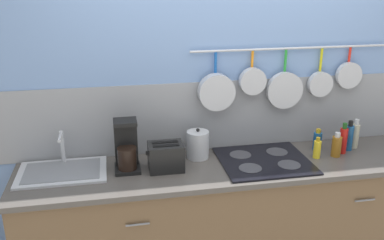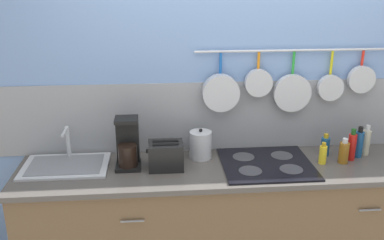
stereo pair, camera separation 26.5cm
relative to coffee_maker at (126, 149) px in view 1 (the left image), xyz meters
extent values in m
cube|color=#7293C6|center=(0.76, 0.26, 0.24)|extent=(7.20, 0.06, 2.60)
cube|color=gray|center=(0.76, 0.26, 0.11)|extent=(7.20, 0.07, 0.49)
cylinder|color=#B7BABF|center=(1.16, 0.21, 0.57)|extent=(1.42, 0.02, 0.02)
cylinder|color=#1959B2|center=(0.62, 0.21, 0.49)|extent=(0.02, 0.02, 0.14)
cylinder|color=#B7BABF|center=(0.62, 0.17, 0.30)|extent=(0.25, 0.07, 0.25)
cylinder|color=orange|center=(0.88, 0.21, 0.51)|extent=(0.02, 0.02, 0.11)
cylinder|color=#B7BABF|center=(0.88, 0.18, 0.36)|extent=(0.19, 0.05, 0.19)
cylinder|color=green|center=(1.12, 0.21, 0.48)|extent=(0.02, 0.02, 0.15)
cylinder|color=#B7BABF|center=(1.12, 0.18, 0.28)|extent=(0.26, 0.04, 0.26)
cylinder|color=gold|center=(1.39, 0.21, 0.48)|extent=(0.02, 0.02, 0.16)
cylinder|color=#B7BABF|center=(1.39, 0.18, 0.31)|extent=(0.18, 0.04, 0.18)
cylinder|color=red|center=(1.60, 0.21, 0.51)|extent=(0.02, 0.02, 0.10)
cylinder|color=#B7BABF|center=(1.60, 0.19, 0.36)|extent=(0.19, 0.04, 0.19)
cube|color=brown|center=(0.76, -0.07, -0.62)|extent=(2.93, 0.54, 0.89)
cylinder|color=slate|center=(0.03, -0.35, -0.33)|extent=(0.14, 0.01, 0.01)
cylinder|color=slate|center=(1.50, -0.35, -0.33)|extent=(0.14, 0.01, 0.01)
cube|color=#4C4742|center=(0.76, -0.07, -0.15)|extent=(2.97, 0.58, 0.03)
cube|color=#B7BABF|center=(-0.41, 0.01, -0.13)|extent=(0.55, 0.37, 0.01)
cube|color=slate|center=(-0.41, 0.01, -0.12)|extent=(0.47, 0.30, 0.00)
cylinder|color=#B7BABF|center=(-0.41, 0.15, -0.02)|extent=(0.03, 0.03, 0.23)
cylinder|color=#B7BABF|center=(-0.41, 0.08, 0.08)|extent=(0.02, 0.15, 0.02)
cube|color=black|center=(0.00, -0.02, -0.12)|extent=(0.16, 0.17, 0.02)
cube|color=black|center=(0.00, 0.04, 0.03)|extent=(0.15, 0.06, 0.33)
cylinder|color=black|center=(0.00, -0.04, -0.04)|extent=(0.12, 0.12, 0.14)
cube|color=black|center=(0.00, 0.00, 0.18)|extent=(0.15, 0.13, 0.02)
cube|color=black|center=(0.24, -0.05, -0.05)|extent=(0.22, 0.17, 0.18)
cube|color=black|center=(0.24, -0.08, 0.04)|extent=(0.17, 0.03, 0.00)
cube|color=black|center=(0.24, -0.02, 0.04)|extent=(0.17, 0.03, 0.00)
cube|color=black|center=(0.13, -0.05, -0.01)|extent=(0.02, 0.02, 0.02)
cylinder|color=#B7BABF|center=(0.48, 0.09, -0.04)|extent=(0.15, 0.15, 0.19)
sphere|color=black|center=(0.48, 0.09, 0.06)|extent=(0.02, 0.02, 0.02)
cube|color=black|center=(0.90, -0.06, -0.13)|extent=(0.59, 0.53, 0.01)
cylinder|color=#38383D|center=(0.77, -0.17, -0.12)|extent=(0.15, 0.15, 0.00)
cylinder|color=#38383D|center=(1.04, -0.17, -0.12)|extent=(0.15, 0.15, 0.00)
cylinder|color=#38383D|center=(0.77, 0.05, -0.12)|extent=(0.15, 0.15, 0.00)
cylinder|color=#38383D|center=(1.04, 0.05, -0.12)|extent=(0.15, 0.15, 0.00)
cylinder|color=yellow|center=(1.28, -0.07, -0.08)|extent=(0.05, 0.05, 0.12)
cylinder|color=#B28C19|center=(1.28, -0.07, 0.00)|extent=(0.03, 0.03, 0.03)
cylinder|color=navy|center=(1.34, 0.06, -0.07)|extent=(0.06, 0.06, 0.13)
cylinder|color=#B28C19|center=(1.34, 0.06, 0.00)|extent=(0.03, 0.03, 0.03)
cylinder|color=#8C5919|center=(1.42, -0.07, -0.07)|extent=(0.06, 0.06, 0.14)
cylinder|color=beige|center=(1.42, -0.07, 0.02)|extent=(0.04, 0.04, 0.03)
cylinder|color=red|center=(1.49, -0.03, -0.05)|extent=(0.05, 0.05, 0.18)
cylinder|color=#194C19|center=(1.49, -0.03, 0.06)|extent=(0.03, 0.03, 0.04)
cylinder|color=navy|center=(1.56, 0.01, -0.05)|extent=(0.06, 0.06, 0.18)
cylinder|color=black|center=(1.56, 0.01, 0.06)|extent=(0.03, 0.03, 0.04)
cylinder|color=#BFB799|center=(1.63, 0.05, -0.05)|extent=(0.05, 0.05, 0.18)
cylinder|color=beige|center=(1.63, 0.05, 0.06)|extent=(0.03, 0.03, 0.04)
camera|label=1|loc=(-0.07, -2.53, 1.08)|focal=40.00mm
camera|label=2|loc=(0.20, -2.57, 1.08)|focal=40.00mm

